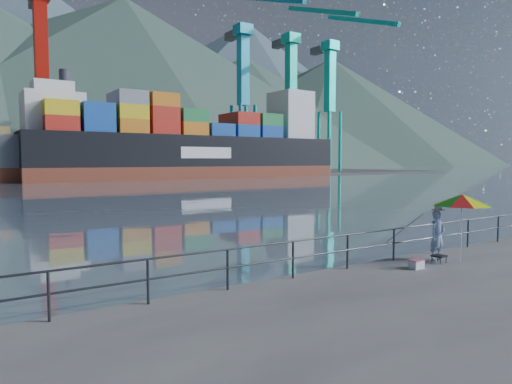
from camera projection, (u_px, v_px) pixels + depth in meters
ground at (509, 345)px, 8.39m from camera, size 24.00×11.00×0.50m
far_dock at (64, 175)px, 94.42m from camera, size 200.00×40.00×0.40m
guardrail at (321, 255)px, 12.68m from camera, size 22.00×0.06×1.03m
mountains at (81, 88)px, 203.50m from camera, size 600.00×332.80×80.00m
port_cranes at (175, 100)px, 97.25m from camera, size 116.00×28.00×38.40m
container_stacks at (159, 160)px, 105.38m from camera, size 58.00×5.40×7.80m
fisherman at (437, 236)px, 14.32m from camera, size 0.59×0.41×1.57m
beach_umbrella at (462, 200)px, 13.95m from camera, size 2.00×2.00×2.12m
folding_stool at (439, 259)px, 13.99m from camera, size 0.40×0.40×0.24m
cooler_bag at (416, 265)px, 13.26m from camera, size 0.41×0.28×0.23m
fishing_rod at (403, 256)px, 15.01m from camera, size 0.29×1.71×1.22m
container_ship at (202, 146)px, 86.73m from camera, size 59.58×9.93×18.10m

